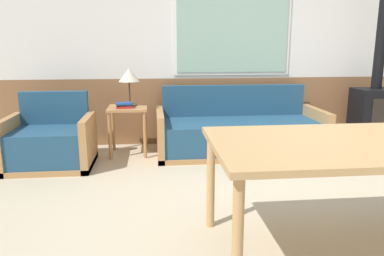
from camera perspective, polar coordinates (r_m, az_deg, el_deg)
ground_plane at (r=3.10m, az=19.91°, el=-14.06°), size 16.00×16.00×0.00m
wall_back at (r=5.25m, az=8.24°, el=12.64°), size 7.20×0.09×2.70m
couch at (r=4.79m, az=7.16°, el=-0.79°), size 2.08×0.89×0.82m
armchair at (r=4.49m, az=-20.77°, el=-2.27°), size 0.93×0.74×0.82m
side_table at (r=4.70m, az=-9.74°, el=1.75°), size 0.47×0.47×0.60m
table_lamp at (r=4.71m, az=-9.58°, el=7.70°), size 0.26×0.26×0.46m
book_stack at (r=4.59m, az=-10.29°, el=3.41°), size 0.22×0.16×0.07m
dining_table at (r=2.57m, az=23.60°, el=-3.25°), size 1.81×1.01×0.76m
wood_stove at (r=5.56m, az=26.26°, el=3.68°), size 0.58×0.42×2.37m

